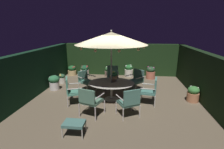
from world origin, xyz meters
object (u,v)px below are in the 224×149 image
potted_plant_back_left (54,82)px  potted_plant_right_near (151,73)px  centerpiece_planter (114,76)px  patio_chair_northeast (136,79)px  patio_chair_north (151,89)px  potted_plant_left_near (72,70)px  patio_chair_east (113,75)px  patio_chair_west (129,101)px  patio_dining_table (111,85)px  potted_plant_left_far (193,94)px  potted_plant_back_right (85,71)px  patio_umbrella (111,38)px  potted_plant_front_corner (129,71)px  potted_plant_right_far (62,78)px  potted_plant_back_center (109,71)px  ottoman_footrest (74,124)px  patio_chair_southwest (90,100)px  patio_chair_southeast (86,80)px  patio_chair_south (71,89)px

potted_plant_back_left → potted_plant_right_near: bearing=26.6°
centerpiece_planter → patio_chair_northeast: (0.92, 0.98, -0.39)m
patio_chair_north → potted_plant_left_near: bearing=139.3°
patio_chair_east → patio_chair_north: bearing=-47.5°
centerpiece_planter → patio_chair_west: centerpiece_planter is taller
patio_dining_table → potted_plant_left_far: 3.16m
patio_chair_northeast → potted_plant_back_right: 3.55m
patio_umbrella → potted_plant_back_right: (-1.92, 3.18, -2.06)m
potted_plant_front_corner → potted_plant_left_near: (-3.40, -0.10, -0.05)m
potted_plant_right_far → potted_plant_left_far: 6.10m
patio_chair_northeast → potted_plant_back_center: bearing=124.7°
ottoman_footrest → potted_plant_back_center: bearing=88.4°
potted_plant_back_left → potted_plant_left_far: bearing=-6.8°
patio_umbrella → patio_chair_north: bearing=-9.3°
patio_umbrella → potted_plant_back_left: (-2.73, 0.86, -2.03)m
centerpiece_planter → patio_chair_southwest: 1.74m
potted_plant_right_near → patio_chair_west: bearing=-104.1°
potted_plant_front_corner → potted_plant_right_far: (-3.37, -1.73, -0.08)m
patio_chair_southwest → patio_chair_northeast: bearing=59.9°
patio_chair_southwest → potted_plant_front_corner: (1.14, 4.95, -0.24)m
patio_chair_southeast → potted_plant_front_corner: 3.27m
patio_chair_southeast → potted_plant_right_far: bearing=147.5°
ottoman_footrest → potted_plant_back_right: size_ratio=0.84×
patio_chair_north → potted_plant_right_near: 3.42m
patio_chair_south → patio_chair_north: bearing=5.8°
patio_dining_table → patio_chair_south: size_ratio=1.78×
patio_chair_southwest → potted_plant_back_right: bearing=107.0°
centerpiece_planter → patio_chair_south: size_ratio=0.40×
patio_dining_table → potted_plant_left_near: 4.41m
patio_chair_east → patio_chair_south: size_ratio=1.00×
ottoman_footrest → patio_chair_south: bearing=110.5°
potted_plant_left_far → ottoman_footrest: bearing=-145.7°
patio_umbrella → patio_chair_west: bearing=-61.8°
patio_chair_west → potted_plant_right_near: size_ratio=1.41×
potted_plant_front_corner → patio_umbrella: bearing=-100.2°
potted_plant_front_corner → potted_plant_left_near: size_ratio=1.19×
potted_plant_left_far → patio_chair_south: bearing=-171.3°
patio_umbrella → patio_chair_southwest: 2.36m
patio_umbrella → patio_chair_south: 2.37m
potted_plant_left_far → potted_plant_back_right: 5.89m
ottoman_footrest → potted_plant_right_near: size_ratio=0.82×
ottoman_footrest → potted_plant_back_left: bearing=121.4°
patio_chair_south → potted_plant_left_near: size_ratio=1.76×
centerpiece_planter → potted_plant_left_far: 3.13m
centerpiece_planter → patio_chair_south: bearing=-154.4°
patio_chair_southwest → potted_plant_back_right: 4.82m
patio_chair_south → ottoman_footrest: size_ratio=1.81×
patio_chair_south → potted_plant_right_far: (-1.32, 2.33, -0.31)m
potted_plant_back_left → potted_plant_right_far: bearing=90.6°
patio_chair_southeast → potted_plant_right_far: 1.78m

